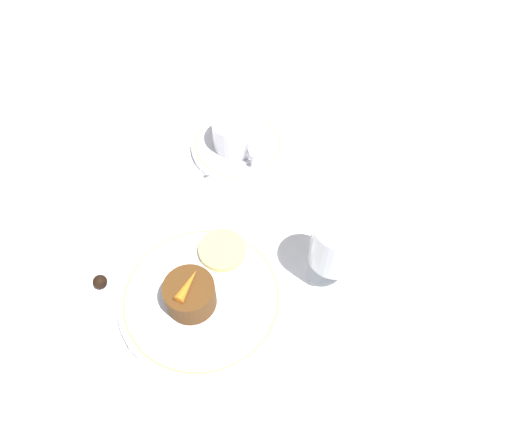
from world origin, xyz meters
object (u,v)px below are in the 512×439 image
object	(u,v)px
coffee_cup	(237,132)
wine_glass	(336,245)
fork	(271,403)
dessert_cake	(190,295)
dinner_plate	(202,298)

from	to	relation	value
coffee_cup	wine_glass	xyz separation A→B (m)	(0.28, 0.01, 0.04)
fork	dessert_cake	size ratio (longest dim) A/B	2.69
wine_glass	dinner_plate	bearing A→B (deg)	-103.63
wine_glass	dessert_cake	distance (m)	0.20
coffee_cup	fork	distance (m)	0.43
wine_glass	fork	distance (m)	0.21
wine_glass	fork	size ratio (longest dim) A/B	0.66
dessert_cake	dinner_plate	bearing A→B (deg)	96.35
dinner_plate	coffee_cup	world-z (taller)	coffee_cup
wine_glass	dessert_cake	world-z (taller)	wine_glass
dinner_plate	dessert_cake	world-z (taller)	dessert_cake
coffee_cup	dessert_cake	bearing A→B (deg)	-38.06
dinner_plate	coffee_cup	xyz separation A→B (m)	(-0.23, 0.17, 0.03)
dinner_plate	dessert_cake	bearing A→B (deg)	-83.65
dinner_plate	coffee_cup	distance (m)	0.29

